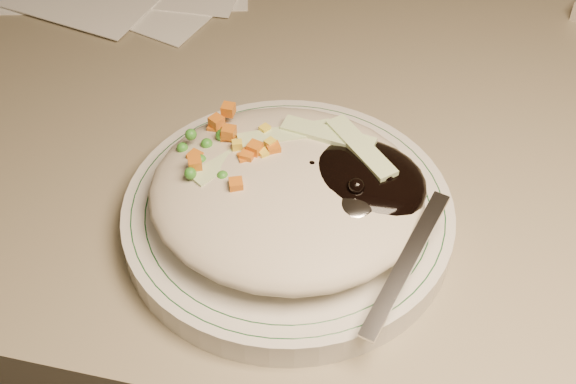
# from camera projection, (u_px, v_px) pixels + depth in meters

# --- Properties ---
(desk) EXTENTS (1.40, 0.70, 0.74)m
(desk) POSITION_uv_depth(u_px,v_px,m) (425.00, 229.00, 0.85)
(desk) COLOR gray
(desk) RESTS_ON ground
(plate) EXTENTS (0.24, 0.24, 0.02)m
(plate) POSITION_uv_depth(u_px,v_px,m) (288.00, 217.00, 0.58)
(plate) COLOR silver
(plate) RESTS_ON desk
(plate_rim) EXTENTS (0.22, 0.22, 0.00)m
(plate_rim) POSITION_uv_depth(u_px,v_px,m) (288.00, 208.00, 0.57)
(plate_rim) COLOR #144723
(plate_rim) RESTS_ON plate
(meal) EXTENTS (0.21, 0.19, 0.05)m
(meal) POSITION_uv_depth(u_px,v_px,m) (294.00, 188.00, 0.55)
(meal) COLOR #AEA38D
(meal) RESTS_ON plate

